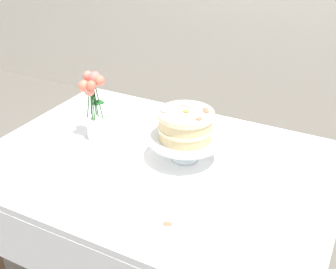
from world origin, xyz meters
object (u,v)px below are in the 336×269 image
object	(u,v)px
cake_stand	(185,142)
layer_cake	(186,125)
flower_vase	(94,105)
dining_table	(155,182)

from	to	relation	value
cake_stand	layer_cake	size ratio (longest dim) A/B	1.33
cake_stand	flower_vase	xyz separation A→B (m)	(-0.42, -0.02, 0.08)
cake_stand	layer_cake	distance (m)	0.07
flower_vase	cake_stand	bearing A→B (deg)	2.08
cake_stand	layer_cake	bearing A→B (deg)	57.66
layer_cake	flower_vase	bearing A→B (deg)	-177.91
flower_vase	layer_cake	bearing A→B (deg)	2.09
dining_table	cake_stand	world-z (taller)	cake_stand
cake_stand	flower_vase	distance (m)	0.43
cake_stand	flower_vase	size ratio (longest dim) A/B	0.96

